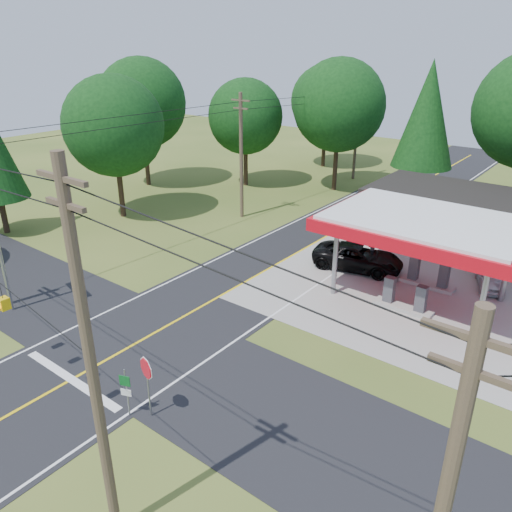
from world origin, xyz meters
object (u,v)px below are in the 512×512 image
Objects in this scene: gas_canopy at (425,228)px; suv_car at (358,257)px; sedan_car at (491,278)px; octagonal_stop_sign at (147,373)px.

gas_canopy is 5.88m from suv_car.
sedan_car is at bearing -83.24° from suv_car.
octagonal_stop_sign is (-4.50, -16.01, -2.20)m from gas_canopy.
octagonal_stop_sign reaches higher than suv_car.
gas_canopy is at bearing 74.31° from octagonal_stop_sign.
gas_canopy is 1.86× the size of suv_car.
octagonal_stop_sign is at bearing 168.33° from suv_car.
suv_car reaches higher than sedan_car.
gas_canopy is 6.20m from sedan_car.
gas_canopy reaches higher than suv_car.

